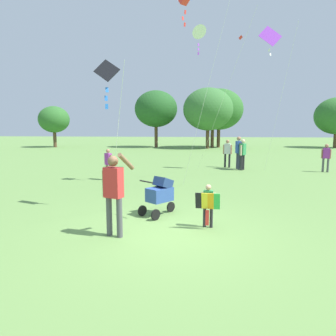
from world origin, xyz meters
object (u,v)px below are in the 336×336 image
kite_blue_high (200,33)px  person_back_turned (227,151)px  person_red_shirt (108,162)px  person_kid_running (243,152)px  person_sitting_far (326,156)px  person_couple_left (239,150)px  child_with_butterfly_kite (208,202)px  person_adult_flyer (114,188)px  stroller (160,193)px  kite_adult_black (107,78)px  kite_green_novelty (271,40)px

kite_blue_high → person_back_turned: (1.65, 1.04, -6.11)m
person_red_shirt → person_back_turned: (5.50, 4.66, 0.13)m
person_kid_running → person_sitting_far: bearing=-4.2°
person_red_shirt → person_couple_left: 7.27m
person_sitting_far → child_with_butterfly_kite: bearing=-123.4°
person_adult_flyer → person_couple_left: (3.85, 10.73, 0.01)m
child_with_butterfly_kite → stroller: stroller is taller
person_red_shirt → person_kid_running: person_kid_running is taller
kite_adult_black → kite_green_novelty: bearing=54.0°
kite_adult_black → person_sitting_far: size_ratio=2.87×
kite_green_novelty → person_red_shirt: kite_green_novelty is taller
stroller → person_sitting_far: size_ratio=0.72×
child_with_butterfly_kite → kite_green_novelty: (3.16, 9.30, 5.95)m
person_red_shirt → person_kid_running: size_ratio=0.83×
kite_green_novelty → kite_blue_high: 3.54m
child_with_butterfly_kite → person_kid_running: 9.87m
person_kid_running → child_with_butterfly_kite: bearing=-101.9°
person_kid_running → person_back_turned: size_ratio=1.04×
kite_green_novelty → kite_blue_high: (-3.50, 0.25, 0.49)m
kite_green_novelty → stroller: bearing=-117.6°
kite_blue_high → stroller: bearing=-95.9°
person_adult_flyer → kite_green_novelty: 12.58m
child_with_butterfly_kite → person_red_shirt: person_red_shirt is taller
person_adult_flyer → person_kid_running: bearing=68.8°
kite_adult_black → person_sitting_far: bearing=42.4°
kite_adult_black → person_couple_left: 10.17m
kite_green_novelty → person_sitting_far: bearing=0.7°
kite_blue_high → person_couple_left: kite_blue_high is taller
person_couple_left → person_kid_running: bearing=-59.6°
person_back_turned → person_kid_running: bearing=-52.5°
person_back_turned → person_couple_left: bearing=-49.3°
kite_adult_black → person_adult_flyer: bearing=-70.9°
stroller → person_sitting_far: (7.40, 8.44, 0.24)m
kite_blue_high → person_kid_running: size_ratio=4.51×
kite_adult_black → stroller: bearing=-13.3°
kite_green_novelty → person_kid_running: kite_green_novelty is taller
child_with_butterfly_kite → person_adult_flyer: (-1.99, -0.77, 0.44)m
kite_green_novelty → kite_adult_black: bearing=-126.0°
stroller → kite_green_novelty: kite_green_novelty is taller
child_with_butterfly_kite → person_back_turned: size_ratio=0.64×
person_back_turned → person_sitting_far: bearing=-14.4°
kite_blue_high → kite_adult_black: bearing=-105.8°
person_red_shirt → person_back_turned: person_back_turned is taller
child_with_butterfly_kite → kite_blue_high: size_ratio=0.14×
person_sitting_far → person_back_turned: 5.01m
stroller → person_kid_running: size_ratio=0.63×
person_adult_flyer → person_kid_running: size_ratio=1.10×
child_with_butterfly_kite → person_couple_left: (1.85, 9.96, 0.45)m
child_with_butterfly_kite → kite_green_novelty: 11.49m
stroller → kite_adult_black: size_ratio=0.25×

